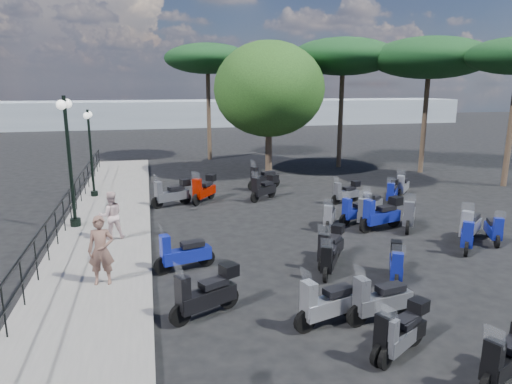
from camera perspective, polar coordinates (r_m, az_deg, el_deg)
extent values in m
plane|color=black|center=(14.15, 7.93, -7.40)|extent=(120.00, 120.00, 0.00)
cube|color=#625F5E|center=(16.15, -18.40, -5.05)|extent=(3.00, 30.00, 0.15)
cylinder|color=black|center=(10.33, -28.98, -12.92)|extent=(0.04, 0.04, 1.10)
cylinder|color=black|center=(11.54, -27.21, -10.00)|extent=(0.04, 0.04, 1.10)
cylinder|color=black|center=(12.78, -25.79, -7.63)|extent=(0.04, 0.04, 1.10)
cylinder|color=black|center=(14.04, -24.65, -5.68)|extent=(0.04, 0.04, 1.10)
cylinder|color=black|center=(15.32, -23.69, -4.05)|extent=(0.04, 0.04, 1.10)
cylinder|color=black|center=(16.62, -22.89, -2.67)|extent=(0.04, 0.04, 1.10)
cylinder|color=black|center=(17.92, -22.21, -1.49)|extent=(0.04, 0.04, 1.10)
cylinder|color=black|center=(19.23, -21.62, -0.48)|extent=(0.04, 0.04, 1.10)
cylinder|color=black|center=(20.56, -21.10, 0.41)|extent=(0.04, 0.04, 1.10)
cylinder|color=black|center=(21.88, -20.65, 1.19)|extent=(0.04, 0.04, 1.10)
cylinder|color=black|center=(23.22, -20.25, 1.88)|extent=(0.04, 0.04, 1.10)
cylinder|color=black|center=(24.55, -19.90, 2.50)|extent=(0.04, 0.04, 1.10)
cylinder|color=black|center=(25.89, -19.57, 3.05)|extent=(0.04, 0.04, 1.10)
cylinder|color=black|center=(27.23, -19.29, 3.55)|extent=(0.04, 0.04, 1.10)
cylinder|color=black|center=(28.58, -19.02, 4.00)|extent=(0.04, 0.04, 1.10)
cube|color=black|center=(15.83, -23.45, -1.49)|extent=(0.04, 26.00, 0.04)
cube|color=black|center=(15.97, -23.28, -3.33)|extent=(0.04, 26.00, 0.04)
cylinder|color=black|center=(17.15, -21.63, -3.53)|extent=(0.36, 0.36, 0.27)
cylinder|color=black|center=(16.70, -22.24, 3.40)|extent=(0.12, 0.12, 4.47)
cylinder|color=black|center=(16.50, -22.88, 10.48)|extent=(0.07, 1.01, 0.04)
sphere|color=white|center=(17.00, -22.54, 10.18)|extent=(0.31, 0.31, 0.31)
sphere|color=white|center=(16.01, -23.17, 9.99)|extent=(0.31, 0.31, 0.31)
cylinder|color=black|center=(21.42, -19.55, -0.16)|extent=(0.30, 0.30, 0.23)
cylinder|color=black|center=(21.10, -19.92, 4.53)|extent=(0.10, 0.10, 3.78)
cylinder|color=black|center=(20.93, -20.31, 9.27)|extent=(0.04, 0.85, 0.04)
sphere|color=white|center=(21.35, -20.15, 9.09)|extent=(0.26, 0.26, 0.26)
sphere|color=white|center=(20.51, -20.42, 8.92)|extent=(0.26, 0.26, 0.26)
imported|color=brown|center=(11.86, -18.80, -6.92)|extent=(0.67, 0.47, 1.74)
imported|color=beige|center=(15.18, -17.66, -2.80)|extent=(0.86, 0.73, 1.55)
cylinder|color=black|center=(9.74, 6.12, -15.79)|extent=(0.51, 0.24, 0.50)
cylinder|color=black|center=(10.46, 11.86, -13.87)|extent=(0.51, 0.24, 0.50)
cube|color=#A0A2AA|center=(10.03, 9.39, -13.78)|extent=(1.41, 0.73, 0.36)
cube|color=black|center=(10.01, 10.26, -12.02)|extent=(0.69, 0.48, 0.15)
cube|color=#A0A2AA|center=(9.56, 6.61, -13.14)|extent=(0.31, 0.37, 0.73)
plane|color=white|center=(9.33, 6.37, -10.64)|extent=(0.19, 0.40, 0.39)
cylinder|color=black|center=(10.05, -9.46, -14.94)|extent=(0.50, 0.32, 0.50)
cylinder|color=black|center=(10.65, -3.45, -13.05)|extent=(0.50, 0.32, 0.50)
cube|color=black|center=(10.28, -6.13, -12.97)|extent=(1.38, 0.92, 0.36)
cube|color=black|center=(10.24, -5.32, -11.23)|extent=(0.70, 0.56, 0.15)
cube|color=black|center=(9.87, -9.14, -12.33)|extent=(0.35, 0.38, 0.73)
plane|color=white|center=(9.65, -9.57, -9.90)|extent=(0.25, 0.39, 0.39)
cube|color=black|center=(10.38, -3.40, -9.70)|extent=(0.47, 0.46, 0.27)
cylinder|color=black|center=(12.59, -11.55, -9.03)|extent=(0.51, 0.22, 0.50)
cylinder|color=black|center=(12.96, -6.24, -8.17)|extent=(0.51, 0.22, 0.50)
cube|color=navy|center=(12.71, -8.66, -7.79)|extent=(1.39, 0.68, 0.35)
cube|color=black|center=(12.66, -7.96, -6.45)|extent=(0.68, 0.46, 0.14)
cube|color=navy|center=(12.44, -11.28, -6.95)|extent=(0.30, 0.36, 0.72)
plane|color=white|center=(12.28, -11.66, -4.95)|extent=(0.18, 0.40, 0.38)
cylinder|color=black|center=(19.26, -7.47, -0.96)|extent=(0.39, 0.49, 0.52)
cylinder|color=black|center=(20.36, -5.63, -0.13)|extent=(0.39, 0.49, 0.52)
cube|color=#901000|center=(19.80, -6.46, 0.05)|extent=(1.13, 1.36, 0.37)
cube|color=black|center=(19.89, -6.23, 1.01)|extent=(0.65, 0.72, 0.15)
cube|color=#901000|center=(19.21, -7.38, 0.54)|extent=(0.40, 0.38, 0.76)
plane|color=white|center=(19.06, -7.53, 1.93)|extent=(0.38, 0.31, 0.40)
cube|color=black|center=(20.23, -5.65, 1.80)|extent=(0.50, 0.50, 0.28)
cylinder|color=black|center=(19.06, -12.26, -1.32)|extent=(0.51, 0.30, 0.51)
cylinder|color=black|center=(19.60, -8.85, -0.77)|extent=(0.51, 0.30, 0.51)
cube|color=#515258|center=(19.30, -10.41, -0.46)|extent=(1.42, 0.88, 0.36)
cube|color=black|center=(19.31, -9.96, 0.48)|extent=(0.72, 0.55, 0.15)
cube|color=#515258|center=(18.98, -12.10, 0.16)|extent=(0.34, 0.39, 0.75)
plane|color=white|center=(18.85, -12.34, 1.55)|extent=(0.24, 0.41, 0.40)
cube|color=black|center=(19.46, -8.86, 1.20)|extent=(0.47, 0.46, 0.28)
cylinder|color=black|center=(8.98, 15.92, -19.29)|extent=(0.42, 0.31, 0.43)
cylinder|color=black|center=(9.82, 19.13, -16.48)|extent=(0.42, 0.31, 0.43)
cube|color=#515258|center=(9.35, 17.81, -16.85)|extent=(1.16, 0.89, 0.31)
cube|color=black|center=(9.35, 18.37, -15.12)|extent=(0.60, 0.52, 0.13)
cube|color=#515258|center=(8.82, 16.34, -16.80)|extent=(0.31, 0.34, 0.63)
plane|color=white|center=(8.58, 16.34, -14.59)|extent=(0.24, 0.33, 0.34)
cube|color=black|center=(9.28, 28.78, -18.08)|extent=(1.25, 0.81, 0.32)
cube|color=black|center=(9.28, 29.38, -16.26)|extent=(0.63, 0.49, 0.13)
cube|color=black|center=(8.71, 27.49, -18.06)|extent=(0.31, 0.34, 0.66)
plane|color=white|center=(8.46, 27.64, -15.74)|extent=(0.22, 0.36, 0.35)
cylinder|color=black|center=(12.05, 8.71, -10.13)|extent=(0.30, 0.41, 0.43)
cylinder|color=black|center=(13.03, 9.51, -8.32)|extent=(0.30, 0.41, 0.43)
cube|color=black|center=(12.52, 9.19, -8.44)|extent=(0.86, 1.15, 0.30)
cube|color=black|center=(12.57, 9.34, -7.13)|extent=(0.51, 0.60, 0.12)
cube|color=black|center=(11.96, 8.83, -8.20)|extent=(0.33, 0.31, 0.62)
plane|color=white|center=(11.77, 8.86, -6.47)|extent=(0.33, 0.24, 0.33)
cylinder|color=black|center=(12.67, 8.34, -8.79)|extent=(0.39, 0.42, 0.48)
cylinder|color=black|center=(13.73, 10.09, -7.09)|extent=(0.39, 0.42, 0.48)
cube|color=black|center=(13.18, 9.35, -7.11)|extent=(1.11, 1.19, 0.34)
cube|color=black|center=(13.23, 9.64, -5.75)|extent=(0.62, 0.64, 0.14)
cube|color=black|center=(12.58, 8.54, -6.74)|extent=(0.37, 0.36, 0.70)
plane|color=white|center=(12.38, 8.51, -4.88)|extent=(0.33, 0.31, 0.37)
cube|color=black|center=(13.54, 10.22, -4.54)|extent=(0.46, 0.46, 0.26)
cylinder|color=black|center=(15.88, 8.91, -4.29)|extent=(0.28, 0.42, 0.43)
cylinder|color=black|center=(16.91, 9.30, -3.21)|extent=(0.28, 0.42, 0.43)
cube|color=#A0A2AA|center=(16.39, 9.15, -3.15)|extent=(0.82, 1.17, 0.31)
cube|color=black|center=(16.47, 9.23, -2.16)|extent=(0.49, 0.60, 0.13)
cube|color=#A0A2AA|center=(15.83, 8.99, -2.79)|extent=(0.33, 0.30, 0.63)
plane|color=white|center=(15.67, 9.02, -1.42)|extent=(0.33, 0.22, 0.33)
cylinder|color=black|center=(19.60, -0.15, -0.64)|extent=(0.45, 0.38, 0.49)
cylinder|color=black|center=(20.55, 1.98, 0.01)|extent=(0.45, 0.38, 0.49)
cube|color=black|center=(20.07, 1.03, 0.23)|extent=(1.26, 1.10, 0.35)
cube|color=black|center=(20.14, 1.33, 1.11)|extent=(0.67, 0.62, 0.14)
cube|color=black|center=(19.55, 0.00, 0.74)|extent=(0.37, 0.38, 0.71)
plane|color=white|center=(19.41, -0.11, 2.03)|extent=(0.30, 0.35, 0.38)
cube|color=black|center=(20.42, 2.03, 1.80)|extent=(0.47, 0.47, 0.27)
cylinder|color=black|center=(10.13, 12.51, -14.87)|extent=(0.50, 0.19, 0.49)
cylinder|color=black|center=(10.84, 17.93, -13.26)|extent=(0.50, 0.19, 0.49)
cube|color=#515258|center=(10.42, 15.61, -13.08)|extent=(1.38, 0.58, 0.35)
cube|color=black|center=(10.40, 16.47, -11.44)|extent=(0.66, 0.41, 0.14)
cube|color=#515258|center=(9.96, 13.04, -12.36)|extent=(0.28, 0.34, 0.72)
plane|color=white|center=(9.74, 12.88, -9.99)|extent=(0.15, 0.40, 0.38)
cylinder|color=black|center=(12.03, 17.11, -10.65)|extent=(0.28, 0.42, 0.43)
cylinder|color=black|center=(13.01, 16.96, -8.77)|extent=(0.28, 0.42, 0.43)
cube|color=navy|center=(12.50, 17.08, -8.92)|extent=(0.81, 1.16, 0.30)
cube|color=black|center=(12.55, 17.13, -7.61)|extent=(0.49, 0.60, 0.12)
cube|color=navy|center=(11.94, 17.23, -8.71)|extent=(0.33, 0.30, 0.62)
plane|color=white|center=(11.75, 17.38, -6.99)|extent=(0.33, 0.22, 0.33)
cube|color=black|center=(12.83, 17.13, -6.38)|extent=(0.39, 0.40, 0.23)
cylinder|color=black|center=(16.09, 13.61, -4.10)|extent=(0.54, 0.25, 0.53)
cylinder|color=black|center=(16.99, 16.87, -3.37)|extent=(0.54, 0.25, 0.53)
cube|color=navy|center=(16.51, 15.46, -3.04)|extent=(1.48, 0.76, 0.37)
cube|color=black|center=(16.56, 15.99, -1.92)|extent=(0.73, 0.50, 0.15)
cube|color=navy|center=(16.00, 13.94, -2.32)|extent=(0.33, 0.38, 0.77)
plane|color=white|center=(15.84, 13.86, -0.63)|extent=(0.20, 0.43, 0.41)
cube|color=black|center=(16.82, 17.09, -1.06)|extent=(0.46, 0.44, 0.29)
cylinder|color=black|center=(16.31, 13.10, -3.86)|extent=(0.38, 0.49, 0.51)
cylinder|color=black|center=(17.53, 13.68, -2.69)|extent=(0.38, 0.49, 0.51)
cube|color=#515258|center=(16.91, 13.46, -2.58)|extent=(1.08, 1.36, 0.36)
cube|color=black|center=(17.01, 13.60, -1.45)|extent=(0.62, 0.71, 0.15)
cube|color=#515258|center=(16.25, 13.24, -2.12)|extent=(0.40, 0.37, 0.75)
plane|color=white|center=(16.07, 13.30, -0.52)|extent=(0.38, 0.30, 0.40)
cylinder|color=black|center=(21.76, -0.39, 0.82)|extent=(0.53, 0.30, 0.53)
cylinder|color=black|center=(22.52, 2.39, 1.24)|extent=(0.53, 0.30, 0.53)
cube|color=black|center=(22.13, 1.14, 1.55)|extent=(1.47, 0.87, 0.37)
cube|color=black|center=(22.17, 1.54, 2.39)|extent=(0.73, 0.55, 0.15)
cube|color=black|center=(21.71, -0.20, 2.16)|extent=(0.35, 0.40, 0.77)
plane|color=white|center=(21.58, -0.34, 3.43)|extent=(0.23, 0.42, 0.41)
cylinder|color=black|center=(15.86, 24.61, -5.26)|extent=(0.46, 0.40, 0.51)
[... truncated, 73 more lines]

